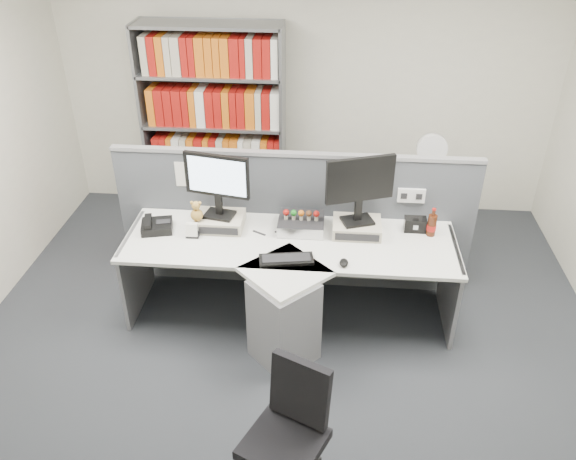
# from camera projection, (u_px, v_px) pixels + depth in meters

# --- Properties ---
(ground) EXTENTS (5.50, 5.50, 0.00)m
(ground) POSITION_uv_depth(u_px,v_px,m) (280.00, 384.00, 4.20)
(ground) COLOR #32353B
(ground) RESTS_ON ground
(room_shell) EXTENTS (5.04, 5.54, 2.72)m
(room_shell) POSITION_uv_depth(u_px,v_px,m) (278.00, 159.00, 3.25)
(room_shell) COLOR silver
(room_shell) RESTS_ON ground
(partition) EXTENTS (3.00, 0.08, 1.27)m
(partition) POSITION_uv_depth(u_px,v_px,m) (295.00, 220.00, 4.91)
(partition) COLOR #4C4F56
(partition) RESTS_ON ground
(desk) EXTENTS (2.60, 1.20, 0.72)m
(desk) POSITION_uv_depth(u_px,v_px,m) (287.00, 285.00, 4.46)
(desk) COLOR white
(desk) RESTS_ON ground
(monitor_riser_left) EXTENTS (0.38, 0.31, 0.10)m
(monitor_riser_left) POSITION_uv_depth(u_px,v_px,m) (220.00, 221.00, 4.66)
(monitor_riser_left) COLOR #BCB39C
(monitor_riser_left) RESTS_ON desk
(monitor_riser_right) EXTENTS (0.38, 0.31, 0.10)m
(monitor_riser_right) POSITION_uv_depth(u_px,v_px,m) (357.00, 227.00, 4.58)
(monitor_riser_right) COLOR #BCB39C
(monitor_riser_right) RESTS_ON desk
(monitor_left) EXTENTS (0.52, 0.21, 0.53)m
(monitor_left) POSITION_uv_depth(u_px,v_px,m) (217.00, 180.00, 4.47)
(monitor_left) COLOR black
(monitor_left) RESTS_ON monitor_riser_left
(monitor_right) EXTENTS (0.52, 0.24, 0.55)m
(monitor_right) POSITION_uv_depth(u_px,v_px,m) (360.00, 185.00, 4.38)
(monitor_right) COLOR black
(monitor_right) RESTS_ON monitor_riser_right
(desktop_pc) EXTENTS (0.36, 0.32, 0.10)m
(desktop_pc) POSITION_uv_depth(u_px,v_px,m) (301.00, 224.00, 4.63)
(desktop_pc) COLOR black
(desktop_pc) RESTS_ON desk
(figurines) EXTENTS (0.29, 0.05, 0.09)m
(figurines) POSITION_uv_depth(u_px,v_px,m) (301.00, 214.00, 4.56)
(figurines) COLOR #BCB39C
(figurines) RESTS_ON desktop_pc
(keyboard) EXTENTS (0.42, 0.21, 0.03)m
(keyboard) POSITION_uv_depth(u_px,v_px,m) (286.00, 259.00, 4.27)
(keyboard) COLOR black
(keyboard) RESTS_ON desk
(mouse) EXTENTS (0.06, 0.10, 0.04)m
(mouse) POSITION_uv_depth(u_px,v_px,m) (344.00, 263.00, 4.22)
(mouse) COLOR black
(mouse) RESTS_ON desk
(desk_phone) EXTENTS (0.29, 0.27, 0.10)m
(desk_phone) POSITION_uv_depth(u_px,v_px,m) (156.00, 226.00, 4.62)
(desk_phone) COLOR black
(desk_phone) RESTS_ON desk
(desk_calendar) EXTENTS (0.10, 0.08, 0.12)m
(desk_calendar) POSITION_uv_depth(u_px,v_px,m) (192.00, 231.00, 4.53)
(desk_calendar) COLOR black
(desk_calendar) RESTS_ON desk
(plush_toy) EXTENTS (0.10, 0.10, 0.17)m
(plush_toy) POSITION_uv_depth(u_px,v_px,m) (197.00, 212.00, 4.54)
(plush_toy) COLOR #AB8339
(plush_toy) RESTS_ON monitor_riser_left
(speaker) EXTENTS (0.17, 0.10, 0.12)m
(speaker) POSITION_uv_depth(u_px,v_px,m) (415.00, 224.00, 4.60)
(speaker) COLOR black
(speaker) RESTS_ON desk
(cola_bottle) EXTENTS (0.07, 0.07, 0.24)m
(cola_bottle) POSITION_uv_depth(u_px,v_px,m) (432.00, 225.00, 4.53)
(cola_bottle) COLOR #3F190A
(cola_bottle) RESTS_ON desk
(shelving_unit) EXTENTS (1.41, 0.40, 2.00)m
(shelving_unit) POSITION_uv_depth(u_px,v_px,m) (214.00, 128.00, 5.82)
(shelving_unit) COLOR slate
(shelving_unit) RESTS_ON ground
(filing_cabinet) EXTENTS (0.45, 0.61, 0.70)m
(filing_cabinet) POSITION_uv_depth(u_px,v_px,m) (423.00, 213.00, 5.61)
(filing_cabinet) COLOR slate
(filing_cabinet) RESTS_ON ground
(desk_fan) EXTENTS (0.28, 0.17, 0.47)m
(desk_fan) POSITION_uv_depth(u_px,v_px,m) (431.00, 152.00, 5.27)
(desk_fan) COLOR white
(desk_fan) RESTS_ON filing_cabinet
(office_chair) EXTENTS (0.57, 0.59, 0.87)m
(office_chair) POSITION_uv_depth(u_px,v_px,m) (290.00, 430.00, 3.29)
(office_chair) COLOR silver
(office_chair) RESTS_ON ground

